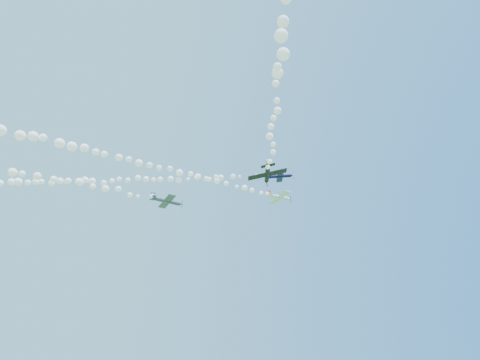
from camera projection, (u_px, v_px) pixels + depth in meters
name	position (u px, v px, depth m)	size (l,w,h in m)	color
plane_white	(280.00, 197.00, 111.53)	(7.93, 8.37, 2.14)	white
smoke_trail_white	(129.00, 160.00, 93.08)	(79.47, 12.22, 3.27)	white
plane_navy	(280.00, 176.00, 98.26)	(6.78, 7.17, 1.86)	#0C0D39
smoke_trail_navy	(120.00, 180.00, 99.58)	(68.84, 32.87, 2.75)	white
plane_grey	(167.00, 201.00, 91.79)	(7.85, 8.30, 2.57)	#3D4359
plane_black	(267.00, 174.00, 67.96)	(6.64, 6.37, 2.07)	black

